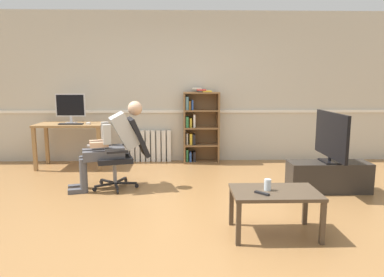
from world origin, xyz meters
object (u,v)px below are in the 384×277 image
object	(u,v)px
computer_desk	(71,130)
imac_monitor	(70,106)
person_seated	(112,142)
drinking_glass	(268,185)
computer_mouse	(88,123)
tv_screen	(331,136)
spare_remote	(262,193)
tv_stand	(328,177)
keyboard	(71,124)
bookshelf	(199,127)
office_chair	(125,150)
radiator	(148,146)
coffee_table	(275,196)

from	to	relation	value
computer_desk	imac_monitor	xyz separation A→B (m)	(-0.01, 0.08, 0.41)
person_seated	drinking_glass	bearing A→B (deg)	32.78
person_seated	computer_mouse	bearing A→B (deg)	-167.73
imac_monitor	tv_screen	size ratio (longest dim) A/B	0.51
person_seated	drinking_glass	size ratio (longest dim) A/B	10.90
computer_mouse	spare_remote	size ratio (longest dim) A/B	0.67
tv_stand	keyboard	bearing A→B (deg)	160.54
bookshelf	computer_desk	bearing A→B (deg)	-172.44
office_chair	radiator	bearing A→B (deg)	158.12
computer_desk	computer_mouse	bearing A→B (deg)	-19.97
tv_screen	keyboard	bearing A→B (deg)	70.74
computer_desk	spare_remote	distance (m)	3.94
imac_monitor	person_seated	bearing A→B (deg)	-54.36
computer_mouse	bookshelf	size ratio (longest dim) A/B	0.07
radiator	imac_monitor	bearing A→B (deg)	-166.29
bookshelf	tv_stand	distance (m)	2.48
imac_monitor	radiator	xyz separation A→B (m)	(1.28, 0.31, -0.75)
computer_mouse	radiator	world-z (taller)	computer_mouse
computer_mouse	bookshelf	distance (m)	1.92
radiator	tv_screen	xyz separation A→B (m)	(2.60, -1.88, 0.46)
spare_remote	drinking_glass	bearing A→B (deg)	12.47
tv_screen	drinking_glass	world-z (taller)	tv_screen
computer_desk	spare_remote	world-z (taller)	computer_desk
radiator	tv_stand	distance (m)	3.21
imac_monitor	bookshelf	world-z (taller)	bookshelf
keyboard	drinking_glass	bearing A→B (deg)	-44.91
imac_monitor	keyboard	world-z (taller)	imac_monitor
imac_monitor	tv_stand	distance (m)	4.27
radiator	spare_remote	bearing A→B (deg)	-67.49
radiator	person_seated	world-z (taller)	person_seated
computer_mouse	office_chair	bearing A→B (deg)	-54.43
keyboard	computer_mouse	xyz separation A→B (m)	(0.28, 0.02, 0.01)
radiator	drinking_glass	world-z (taller)	radiator
person_seated	coffee_table	distance (m)	2.44
computer_mouse	radiator	size ratio (longest dim) A/B	0.12
computer_desk	coffee_table	xyz separation A→B (m)	(2.79, -2.82, -0.26)
tv_stand	tv_screen	xyz separation A→B (m)	(0.00, -0.00, 0.55)
imac_monitor	spare_remote	bearing A→B (deg)	-48.49
radiator	drinking_glass	xyz separation A→B (m)	(1.45, -3.20, 0.20)
bookshelf	spare_remote	distance (m)	3.25
tv_screen	drinking_glass	bearing A→B (deg)	139.12
tv_stand	computer_mouse	bearing A→B (deg)	158.83
computer_mouse	drinking_glass	world-z (taller)	computer_mouse
radiator	tv_stand	size ratio (longest dim) A/B	0.79
imac_monitor	coffee_table	bearing A→B (deg)	-45.97
imac_monitor	office_chair	world-z (taller)	imac_monitor
drinking_glass	spare_remote	bearing A→B (deg)	-124.38
tv_stand	person_seated	bearing A→B (deg)	175.43
imac_monitor	bookshelf	bearing A→B (deg)	5.54
drinking_glass	person_seated	bearing A→B (deg)	138.90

